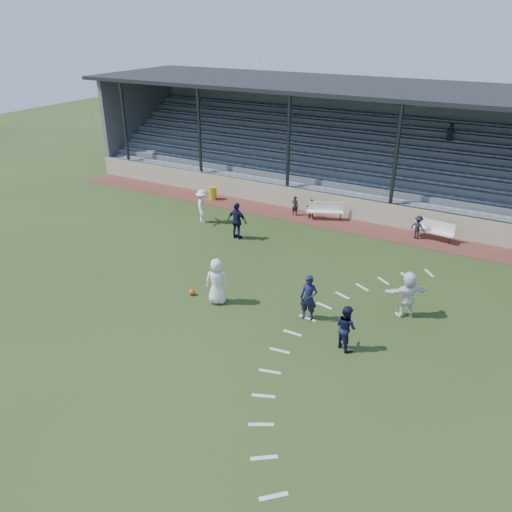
{
  "coord_description": "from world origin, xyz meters",
  "views": [
    {
      "loc": [
        8.81,
        -13.43,
        10.08
      ],
      "look_at": [
        0.0,
        2.5,
        1.3
      ],
      "focal_mm": 35.0,
      "sensor_mm": 36.0,
      "label": 1
    }
  ],
  "objects_px": {
    "trash_bin": "(213,193)",
    "bench_right": "(434,228)",
    "player_white_lead": "(217,281)",
    "bench_left": "(326,209)",
    "player_navy_lead": "(309,298)",
    "football": "(192,292)"
  },
  "relations": [
    {
      "from": "bench_right",
      "to": "player_white_lead",
      "type": "height_order",
      "value": "player_white_lead"
    },
    {
      "from": "bench_left",
      "to": "football",
      "type": "height_order",
      "value": "bench_left"
    },
    {
      "from": "bench_right",
      "to": "trash_bin",
      "type": "distance_m",
      "value": 12.93
    },
    {
      "from": "bench_left",
      "to": "player_white_lead",
      "type": "height_order",
      "value": "player_white_lead"
    },
    {
      "from": "bench_right",
      "to": "player_navy_lead",
      "type": "bearing_deg",
      "value": -96.74
    },
    {
      "from": "bench_right",
      "to": "trash_bin",
      "type": "height_order",
      "value": "bench_right"
    },
    {
      "from": "trash_bin",
      "to": "bench_right",
      "type": "bearing_deg",
      "value": 1.29
    },
    {
      "from": "bench_left",
      "to": "football",
      "type": "bearing_deg",
      "value": -122.11
    },
    {
      "from": "bench_right",
      "to": "football",
      "type": "xyz_separation_m",
      "value": [
        -7.3,
        -10.35,
        -0.46
      ]
    },
    {
      "from": "bench_left",
      "to": "bench_right",
      "type": "distance_m",
      "value": 5.72
    },
    {
      "from": "trash_bin",
      "to": "player_white_lead",
      "type": "xyz_separation_m",
      "value": [
        6.83,
        -10.03,
        0.52
      ]
    },
    {
      "from": "bench_left",
      "to": "player_white_lead",
      "type": "bearing_deg",
      "value": -115.49
    },
    {
      "from": "bench_right",
      "to": "bench_left",
      "type": "bearing_deg",
      "value": -171.78
    },
    {
      "from": "trash_bin",
      "to": "football",
      "type": "xyz_separation_m",
      "value": [
        5.62,
        -10.06,
        -0.28
      ]
    },
    {
      "from": "bench_left",
      "to": "player_navy_lead",
      "type": "distance_m",
      "value": 10.18
    },
    {
      "from": "bench_left",
      "to": "player_navy_lead",
      "type": "relative_size",
      "value": 1.14
    },
    {
      "from": "bench_left",
      "to": "trash_bin",
      "type": "bearing_deg",
      "value": 158.77
    },
    {
      "from": "bench_right",
      "to": "football",
      "type": "bearing_deg",
      "value": -117.22
    },
    {
      "from": "football",
      "to": "player_navy_lead",
      "type": "height_order",
      "value": "player_navy_lead"
    },
    {
      "from": "bench_left",
      "to": "player_white_lead",
      "type": "relative_size",
      "value": 1.08
    },
    {
      "from": "football",
      "to": "player_white_lead",
      "type": "height_order",
      "value": "player_white_lead"
    },
    {
      "from": "bench_left",
      "to": "football",
      "type": "distance_m",
      "value": 10.46
    }
  ]
}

